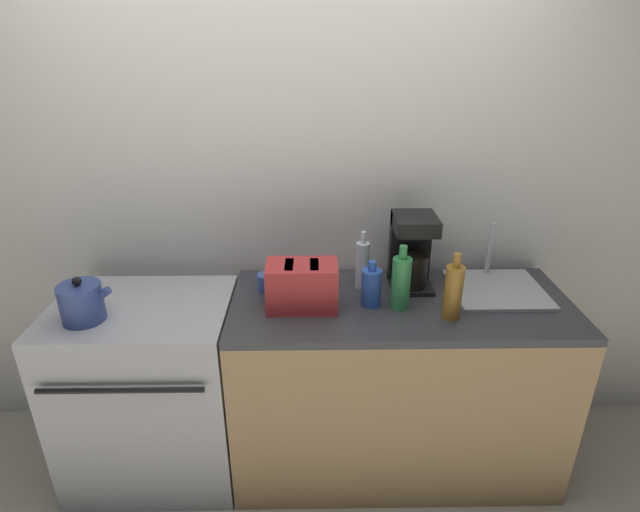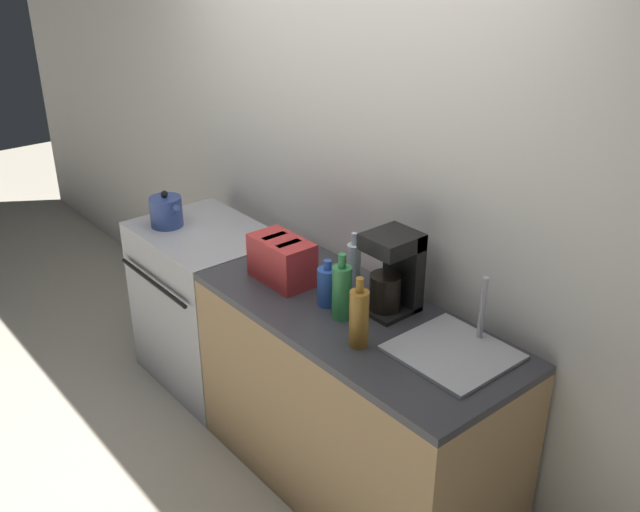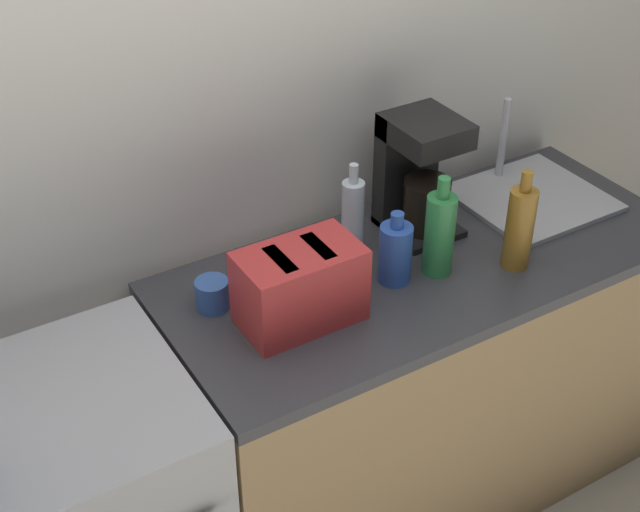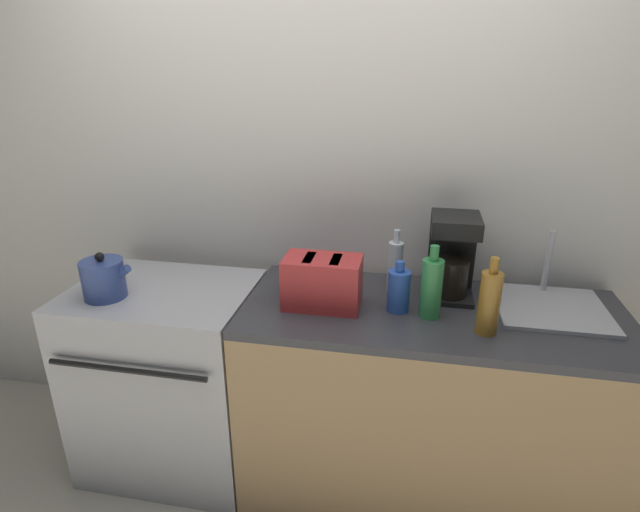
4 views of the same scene
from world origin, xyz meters
The scene contains 13 objects.
ground_plane centered at (0.00, 0.00, 0.00)m, with size 12.00×12.00×0.00m, color beige.
wall_back centered at (0.00, 0.71, 1.30)m, with size 8.00×0.05×2.60m.
stove centered at (-0.63, 0.30, 0.47)m, with size 0.80×0.64×0.93m.
counter_block centered at (0.55, 0.33, 0.46)m, with size 1.54×0.66×0.93m.
kettle centered at (-0.81, 0.19, 1.01)m, with size 0.22×0.18×0.20m.
toaster centered at (0.10, 0.28, 1.03)m, with size 0.31×0.18×0.21m.
coffee_maker centered at (0.61, 0.49, 1.11)m, with size 0.19×0.22×0.36m.
sink_tray centered at (1.01, 0.43, 0.94)m, with size 0.42×0.40×0.28m.
bottle_clear centered at (0.38, 0.47, 1.04)m, with size 0.06×0.06×0.28m.
bottle_amber centered at (0.73, 0.18, 1.05)m, with size 0.08×0.08×0.30m.
bottle_blue centered at (0.41, 0.30, 1.01)m, with size 0.09×0.09×0.21m.
bottle_green centered at (0.53, 0.27, 1.05)m, with size 0.08×0.08×0.29m.
cup_blue centered at (-0.07, 0.44, 0.97)m, with size 0.09×0.09×0.08m.
Camera 1 is at (0.15, -1.64, 2.03)m, focal length 28.00 mm.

